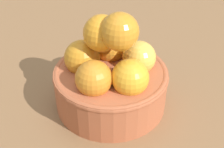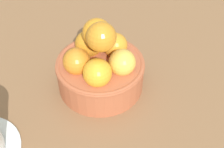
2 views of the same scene
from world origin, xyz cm
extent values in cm
cube|color=brown|center=(0.00, 0.00, -1.62)|extent=(126.56, 92.87, 3.24)
cylinder|color=#AD5938|center=(0.00, 0.00, 2.80)|extent=(15.34, 15.34, 5.60)
torus|color=#AD5938|center=(0.00, 0.00, 5.20)|extent=(15.54, 15.54, 1.00)
sphere|color=orange|center=(-3.41, -2.12, 6.86)|extent=(4.45, 4.45, 4.45)
sphere|color=orange|center=(0.96, -3.90, 6.86)|extent=(4.89, 4.89, 4.89)
sphere|color=orange|center=(4.00, -0.29, 6.86)|extent=(4.64, 4.64, 4.64)
sphere|color=gold|center=(1.51, 3.72, 6.86)|extent=(4.71, 4.71, 4.71)
sphere|color=#EDB948|center=(-3.07, 2.59, 6.86)|extent=(4.56, 4.56, 4.56)
sphere|color=orange|center=(0.38, -1.30, 10.87)|extent=(4.77, 4.77, 4.77)
sphere|color=orange|center=(-0.10, 1.26, 11.81)|extent=(4.77, 4.77, 4.77)
camera|label=1|loc=(28.51, 17.50, 29.40)|focal=49.40mm
camera|label=2|loc=(9.16, 34.63, 37.39)|focal=44.61mm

